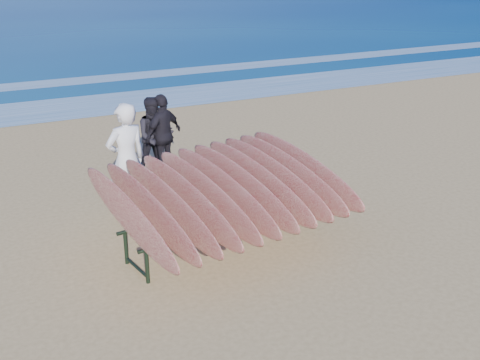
{
  "coord_description": "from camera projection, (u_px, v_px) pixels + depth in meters",
  "views": [
    {
      "loc": [
        -3.63,
        -6.81,
        4.26
      ],
      "look_at": [
        0.0,
        0.8,
        0.95
      ],
      "focal_mm": 45.0,
      "sensor_mm": 36.0,
      "label": 1
    }
  ],
  "objects": [
    {
      "name": "foam_far",
      "position": [
        77.0,
        81.0,
        20.07
      ],
      "size": [
        160.0,
        160.0,
        0.0
      ],
      "primitive_type": "plane",
      "color": "white",
      "rests_on": "ground"
    },
    {
      "name": "ground",
      "position": [
        264.0,
        259.0,
        8.73
      ],
      "size": [
        120.0,
        120.0,
        0.0
      ],
      "primitive_type": "plane",
      "color": "tan",
      "rests_on": "ground"
    },
    {
      "name": "person_dark_a",
      "position": [
        155.0,
        136.0,
        11.73
      ],
      "size": [
        0.77,
        0.61,
        1.55
      ],
      "primitive_type": "imported",
      "rotation": [
        0.0,
        0.0,
        -0.04
      ],
      "color": "black",
      "rests_on": "ground"
    },
    {
      "name": "foam_near",
      "position": [
        101.0,
        104.0,
        17.13
      ],
      "size": [
        160.0,
        160.0,
        0.0
      ],
      "primitive_type": "plane",
      "color": "white",
      "rests_on": "ground"
    },
    {
      "name": "person_dark_b",
      "position": [
        163.0,
        135.0,
        11.7
      ],
      "size": [
        1.01,
        0.81,
        1.61
      ],
      "primitive_type": "imported",
      "rotation": [
        0.0,
        0.0,
        3.66
      ],
      "color": "black",
      "rests_on": "ground"
    },
    {
      "name": "surfboard_rack",
      "position": [
        225.0,
        191.0,
        8.84
      ],
      "size": [
        3.61,
        3.31,
        1.4
      ],
      "rotation": [
        0.0,
        0.0,
        0.17
      ],
      "color": "black",
      "rests_on": "ground"
    },
    {
      "name": "person_white",
      "position": [
        127.0,
        159.0,
        9.9
      ],
      "size": [
        0.78,
        0.59,
        1.91
      ],
      "primitive_type": "imported",
      "rotation": [
        0.0,
        0.0,
        3.35
      ],
      "color": "white",
      "rests_on": "ground"
    }
  ]
}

